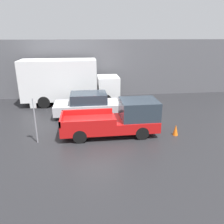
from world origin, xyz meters
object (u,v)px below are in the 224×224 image
at_px(parking_sign, 35,119).
at_px(newspaper_box, 33,93).
at_px(car, 87,104).
at_px(traffic_cone, 176,130).
at_px(delivery_truck, 66,81).
at_px(pickup_truck, 119,119).

xyz_separation_m(parking_sign, newspaper_box, (-1.99, 8.83, -0.82)).
bearing_deg(car, traffic_cone, -38.59).
height_order(delivery_truck, newspaper_box, delivery_truck).
height_order(parking_sign, traffic_cone, parking_sign).
height_order(car, parking_sign, parking_sign).
distance_m(pickup_truck, car, 3.74).
xyz_separation_m(parking_sign, traffic_cone, (7.63, -0.02, -1.05)).
distance_m(car, newspaper_box, 6.86).
bearing_deg(newspaper_box, parking_sign, -77.32).
xyz_separation_m(car, delivery_truck, (-1.61, 3.22, 1.08)).
bearing_deg(newspaper_box, pickup_truck, -51.93).
relative_size(pickup_truck, car, 1.20).
bearing_deg(parking_sign, pickup_truck, 7.24).
bearing_deg(delivery_truck, car, -63.51).
height_order(pickup_truck, car, pickup_truck).
distance_m(parking_sign, newspaper_box, 9.09).
bearing_deg(delivery_truck, traffic_cone, -47.65).
relative_size(delivery_truck, parking_sign, 3.20).
height_order(car, traffic_cone, car).
distance_m(car, traffic_cone, 6.27).
relative_size(newspaper_box, traffic_cone, 1.74).
distance_m(delivery_truck, parking_sign, 7.21).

